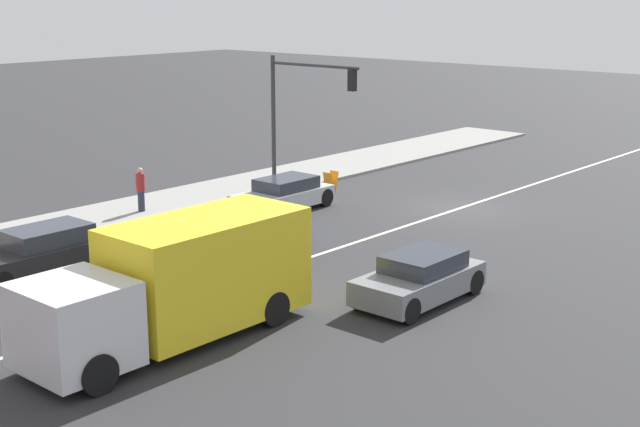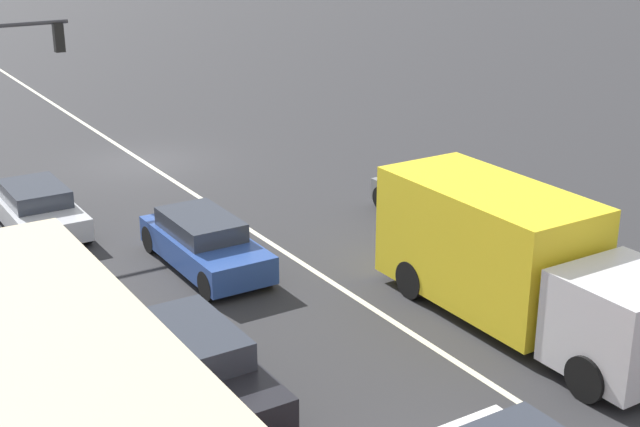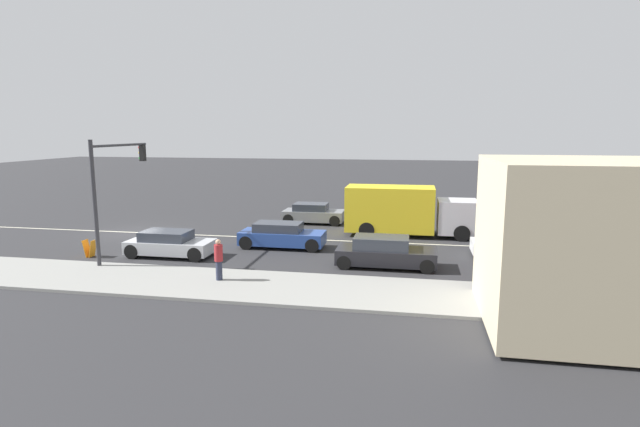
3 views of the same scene
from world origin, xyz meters
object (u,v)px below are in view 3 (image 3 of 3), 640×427
warning_aframe_sign (90,248)px  coupe_blue (282,235)px  pedestrian (219,259)px  suv_grey (313,214)px  delivery_truck (405,211)px  traffic_signal_main (112,179)px  sedan_dark (385,253)px  van_white (517,245)px  sedan_silver (170,244)px

warning_aframe_sign → coupe_blue: coupe_blue is taller
pedestrian → suv_grey: bearing=175.2°
pedestrian → delivery_truck: size_ratio=0.22×
traffic_signal_main → warning_aframe_sign: size_ratio=6.69×
traffic_signal_main → coupe_blue: (-3.92, 7.04, -3.25)m
traffic_signal_main → sedan_dark: traffic_signal_main is taller
pedestrian → van_white: pedestrian is taller
delivery_truck → sedan_silver: size_ratio=1.80×
van_white → pedestrian: bearing=-63.0°
van_white → suv_grey: size_ratio=1.08×
suv_grey → sedan_dark: bearing=28.0°
van_white → suv_grey: bearing=-122.1°
pedestrian → suv_grey: (-13.64, 1.15, -0.35)m
pedestrian → warning_aframe_sign: pedestrian is taller
traffic_signal_main → coupe_blue: size_ratio=1.26×
traffic_signal_main → pedestrian: (2.51, 6.15, -2.90)m
suv_grey → coupe_blue: bearing=-2.0°
warning_aframe_sign → coupe_blue: (-3.63, 8.70, 0.23)m
coupe_blue → delivery_truck: bearing=124.8°
van_white → coupe_blue: 11.74m
suv_grey → sedan_dark: (10.00, 5.32, 0.01)m
van_white → sedan_dark: (2.80, -6.18, 0.04)m
warning_aframe_sign → sedan_dark: size_ratio=0.19×
delivery_truck → suv_grey: 6.74m
pedestrian → warning_aframe_sign: bearing=-109.8°
warning_aframe_sign → van_white: (-3.63, 20.45, 0.20)m
coupe_blue → sedan_dark: sedan_dark is taller
coupe_blue → sedan_silver: 5.66m
delivery_truck → suv_grey: bearing=-114.7°
delivery_truck → warning_aframe_sign: bearing=-61.9°
van_white → coupe_blue: coupe_blue is taller
coupe_blue → warning_aframe_sign: bearing=-67.3°
pedestrian → coupe_blue: pedestrian is taller
pedestrian → sedan_silver: (-3.64, -4.02, -0.38)m
traffic_signal_main → van_white: (-3.92, 18.79, -3.27)m
coupe_blue → suv_grey: same height
sedan_dark → van_white: bearing=114.4°
coupe_blue → sedan_dark: 6.23m
warning_aframe_sign → sedan_silver: (-0.83, 3.79, 0.20)m
warning_aframe_sign → van_white: van_white is taller
delivery_truck → van_white: 7.03m
coupe_blue → van_white: bearing=90.0°
traffic_signal_main → delivery_truck: 15.94m
delivery_truck → suv_grey: delivery_truck is taller
sedan_silver → coupe_blue: bearing=119.7°
traffic_signal_main → warning_aframe_sign: (-0.29, -1.66, -3.47)m
traffic_signal_main → suv_grey: bearing=146.7°
sedan_silver → sedan_dark: size_ratio=0.94×
pedestrian → sedan_dark: 7.42m
delivery_truck → coupe_blue: size_ratio=1.69×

